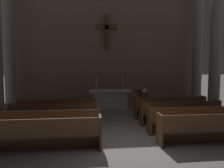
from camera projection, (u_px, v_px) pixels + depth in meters
The scene contains 18 objects.
ground_plane at pixel (130, 147), 6.51m from camera, with size 80.00×80.00×0.00m, color slate.
pew_left_row_1 at pixel (43, 134), 6.15m from camera, with size 3.18×0.50×0.95m.
pew_left_row_2 at pixel (50, 124), 7.24m from camera, with size 3.18×0.50×0.95m.
pew_left_row_3 at pixel (54, 116), 8.34m from camera, with size 3.18×0.50×0.95m.
pew_left_row_4 at pixel (58, 110), 9.43m from camera, with size 3.18×0.50×0.95m.
pew_right_row_1 at pixel (211, 128), 6.71m from camera, with size 3.18×0.50×0.95m.
pew_right_row_2 at pixel (193, 119), 7.80m from camera, with size 3.18×0.50×0.95m.
pew_right_row_3 at pixel (180, 112), 8.90m from camera, with size 3.18×0.50×0.95m.
pew_right_row_4 at pixel (170, 107), 9.99m from camera, with size 3.18×0.50×0.95m.
column_right_third at pixel (216, 46), 11.50m from camera, with size 0.87×0.87×6.77m.
column_left_fourth at pixel (9, 47), 12.14m from camera, with size 0.87×0.87×6.77m.
column_right_fourth at pixel (197, 48), 13.37m from camera, with size 0.87×0.87×6.77m.
altar at pixel (110, 99), 11.93m from camera, with size 2.20×0.90×1.01m.
candlestick_left at pixel (97, 86), 11.79m from camera, with size 0.16×0.16×0.67m.
candlestick_right at pixel (123, 86), 11.95m from camera, with size 0.16×0.16×0.67m.
apse_with_cross at pixel (106, 40), 13.64m from camera, with size 11.63×0.49×7.68m.
lectern at pixel (139, 102), 10.89m from camera, with size 0.44×0.36×1.15m.
lone_worshipper at pixel (144, 103), 9.87m from camera, with size 0.32×0.43×1.32m.
Camera 1 is at (-1.25, -6.22, 2.40)m, focal length 36.20 mm.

